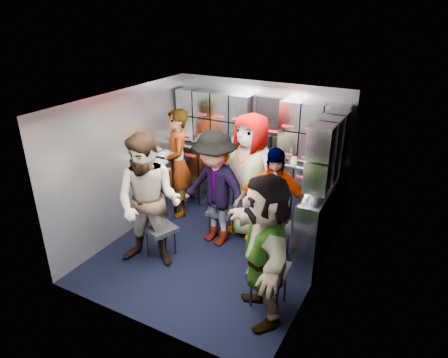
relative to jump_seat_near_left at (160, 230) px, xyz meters
The scene contains 29 objects.
floor 0.80m from the jump_seat_near_left, 32.58° to the left, with size 3.00×3.00×0.00m, color black.
wall_back 2.07m from the jump_seat_near_left, 72.73° to the left, with size 2.80×0.04×2.10m, color #999EA7.
wall_left 1.11m from the jump_seat_near_left, 155.54° to the left, with size 0.04×3.00×2.10m, color #999EA7.
wall_right 2.12m from the jump_seat_near_left, 10.63° to the left, with size 0.04×3.00×2.10m, color #999EA7.
ceiling 1.84m from the jump_seat_near_left, 32.58° to the left, with size 2.80×3.00×0.02m, color silver.
cart_bank_back 1.76m from the jump_seat_near_left, 70.70° to the left, with size 2.68×0.38×0.99m, color gray.
cart_bank_left 1.12m from the jump_seat_near_left, 123.12° to the left, with size 0.38×0.76×0.99m, color gray.
counter 1.87m from the jump_seat_near_left, 70.70° to the left, with size 2.68×0.42×0.03m, color #B4B7BC.
locker_bank_back 2.12m from the jump_seat_near_left, 71.32° to the left, with size 2.68×0.28×0.82m, color gray.
locker_bank_right 2.39m from the jump_seat_near_left, 30.33° to the left, with size 0.28×1.00×0.82m, color gray.
right_cabinet 2.08m from the jump_seat_near_left, 27.95° to the left, with size 0.28×1.20×1.00m, color gray.
coffee_niche 2.22m from the jump_seat_near_left, 66.85° to the left, with size 0.46×0.16×0.84m, color black, non-canonical shape.
red_latch_strip 1.65m from the jump_seat_near_left, 68.29° to the left, with size 2.60×0.02×0.03m, color maroon.
jump_seat_near_left is the anchor object (origin of this frame).
jump_seat_mid_left 0.95m from the jump_seat_near_left, 60.61° to the left, with size 0.39×0.37×0.42m.
jump_seat_center 1.51m from the jump_seat_near_left, 58.84° to the left, with size 0.44×0.43×0.44m.
jump_seat_mid_right 1.53m from the jump_seat_near_left, 27.70° to the left, with size 0.49×0.48×0.47m.
jump_seat_near_right 1.64m from the jump_seat_near_left, ahead, with size 0.45×0.43×0.49m.
attendant_standing 1.30m from the jump_seat_near_left, 112.55° to the left, with size 0.63×0.41×1.72m, color black.
attendant_arc_a 0.52m from the jump_seat_near_left, 90.00° to the right, with size 0.86×0.67×1.77m, color black.
attendant_arc_b 0.91m from the jump_seat_near_left, 54.28° to the left, with size 1.06×0.61×1.65m, color black.
attendant_arc_c 1.46m from the jump_seat_near_left, 54.92° to the left, with size 0.89×0.58×1.82m, color black.
attendant_arc_d 1.51m from the jump_seat_near_left, 21.39° to the left, with size 0.95×0.39×1.61m, color black.
attendant_arc_e 1.73m from the jump_seat_near_left, 13.02° to the right, with size 1.56×0.50×1.68m, color black.
bottle_left 1.80m from the jump_seat_near_left, 80.88° to the left, with size 0.07×0.07×0.25m, color white.
bottle_mid 1.88m from the jump_seat_near_left, 69.72° to the left, with size 0.07×0.07×0.25m, color white.
bottle_right 2.15m from the jump_seat_near_left, 53.29° to the left, with size 0.06×0.06×0.23m, color white.
cup_left 1.75m from the jump_seat_near_left, 86.30° to the left, with size 0.08×0.08×0.11m, color #C4B38A.
cup_right 2.14m from the jump_seat_near_left, 52.04° to the left, with size 0.09×0.09×0.09m, color #C4B38A.
Camera 1 is at (2.32, -3.97, 3.17)m, focal length 32.00 mm.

